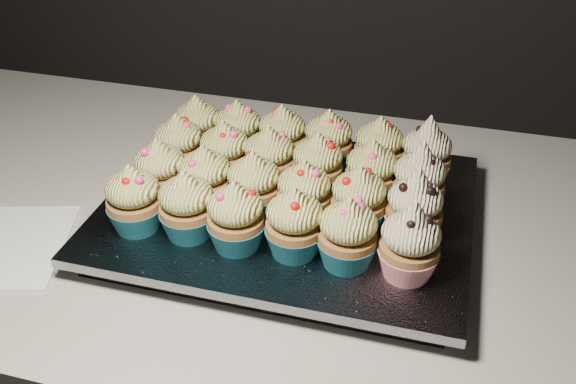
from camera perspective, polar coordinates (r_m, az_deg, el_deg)
The scene contains 27 objects.
worktop at distance 0.87m, azimuth -8.60°, elevation -1.54°, with size 2.44×0.64×0.04m, color beige.
baking_tray at distance 0.79m, azimuth -0.00°, elevation -2.35°, with size 0.40×0.31×0.02m, color black.
foil_lining at distance 0.78m, azimuth -0.00°, elevation -1.34°, with size 0.44×0.34×0.01m, color silver.
cupcake_0 at distance 0.73m, azimuth -13.55°, elevation -0.69°, with size 0.06×0.06×0.08m.
cupcake_1 at distance 0.71m, azimuth -8.98°, elevation -1.27°, with size 0.06×0.06×0.08m.
cupcake_2 at distance 0.69m, azimuth -4.67°, elevation -2.29°, with size 0.06×0.06×0.08m.
cupcake_3 at distance 0.68m, azimuth 0.57°, elevation -2.87°, with size 0.06×0.06×0.08m.
cupcake_4 at distance 0.66m, azimuth 5.32°, elevation -3.79°, with size 0.06×0.06×0.08m.
cupcake_5 at distance 0.66m, azimuth 10.78°, elevation -4.52°, with size 0.06×0.06×0.10m.
cupcake_6 at distance 0.78m, azimuth -11.27°, elevation 1.74°, with size 0.06×0.06×0.08m.
cupcake_7 at distance 0.75m, azimuth -7.37°, elevation 1.12°, with size 0.06×0.06×0.08m.
cupcake_8 at distance 0.74m, azimuth -3.06°, elevation 0.53°, with size 0.06×0.06×0.08m.
cupcake_9 at distance 0.72m, azimuth 1.41°, elevation -0.27°, with size 0.06×0.06×0.08m.
cupcake_10 at distance 0.72m, azimuth 6.27°, elevation -0.81°, with size 0.06×0.06×0.08m.
cupcake_11 at distance 0.71m, azimuth 11.16°, elevation -1.46°, with size 0.06×0.06×0.10m.
cupcake_12 at distance 0.83m, azimuth -9.66°, elevation 4.03°, with size 0.06×0.06×0.08m.
cupcake_13 at distance 0.80m, azimuth -5.64°, elevation 3.45°, with size 0.06×0.06×0.08m.
cupcake_14 at distance 0.79m, azimuth -1.69°, elevation 2.95°, with size 0.06×0.06×0.08m.
cupcake_15 at distance 0.77m, azimuth 2.63°, elevation 2.34°, with size 0.06×0.06×0.08m.
cupcake_16 at distance 0.77m, azimuth 7.39°, elevation 1.66°, with size 0.06×0.06×0.08m.
cupcake_17 at distance 0.76m, azimuth 11.55°, elevation 1.01°, with size 0.06×0.06×0.10m.
cupcake_18 at distance 0.87m, azimuth -8.02°, elevation 5.79°, with size 0.06×0.06×0.08m.
cupcake_19 at distance 0.85m, azimuth -4.47°, elevation 5.35°, with size 0.06×0.06×0.08m.
cupcake_20 at distance 0.84m, azimuth -0.53°, elevation 4.95°, with size 0.06×0.06×0.08m.
cupcake_21 at distance 0.83m, azimuth 3.61°, elevation 4.48°, with size 0.06×0.06×0.08m.
cupcake_22 at distance 0.82m, azimuth 8.05°, elevation 3.79°, with size 0.06×0.06×0.08m.
cupcake_23 at distance 0.81m, azimuth 12.18°, elevation 3.29°, with size 0.06×0.06×0.10m.
Camera 1 is at (0.31, 1.06, 1.38)m, focal length 40.00 mm.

